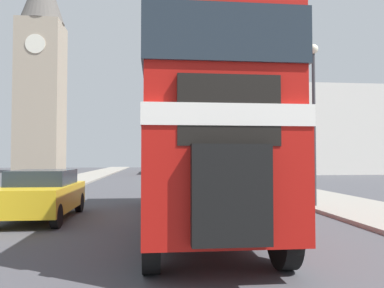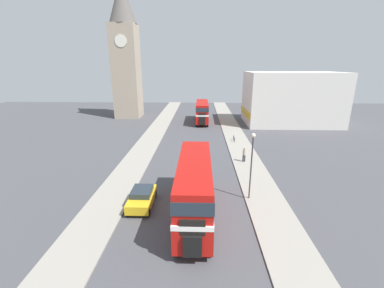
% 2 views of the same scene
% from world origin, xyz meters
% --- Properties ---
extents(ground_plane, '(120.00, 120.00, 0.00)m').
position_xyz_m(ground_plane, '(0.00, 0.00, 0.00)').
color(ground_plane, '#47474C').
extents(sidewalk_right, '(3.50, 120.00, 0.12)m').
position_xyz_m(sidewalk_right, '(6.75, 0.00, 0.06)').
color(sidewalk_right, gray).
rests_on(sidewalk_right, ground_plane).
extents(sidewalk_left, '(3.50, 120.00, 0.12)m').
position_xyz_m(sidewalk_left, '(-6.75, 0.00, 0.06)').
color(sidewalk_left, gray).
rests_on(sidewalk_left, ground_plane).
extents(double_decker_bus, '(2.48, 10.68, 4.49)m').
position_xyz_m(double_decker_bus, '(0.64, -1.73, 2.68)').
color(double_decker_bus, '#B2140F').
rests_on(double_decker_bus, ground_plane).
extents(bus_distant, '(2.40, 10.13, 4.07)m').
position_xyz_m(bus_distant, '(1.39, 32.15, 2.45)').
color(bus_distant, '#B2140F').
rests_on(bus_distant, ground_plane).
extents(car_parked_near, '(1.84, 3.92, 1.46)m').
position_xyz_m(car_parked_near, '(-3.75, -0.44, 0.76)').
color(car_parked_near, gold).
rests_on(car_parked_near, ground_plane).
extents(pedestrian_walking, '(0.35, 0.35, 1.72)m').
position_xyz_m(pedestrian_walking, '(6.31, 9.76, 1.09)').
color(pedestrian_walking, '#282833').
rests_on(pedestrian_walking, sidewalk_right).
extents(bicycle_on_pavement, '(0.05, 1.76, 0.78)m').
position_xyz_m(bicycle_on_pavement, '(6.22, 18.56, 0.48)').
color(bicycle_on_pavement, black).
rests_on(bicycle_on_pavement, sidewalk_right).
extents(street_lamp, '(0.36, 0.36, 5.86)m').
position_xyz_m(street_lamp, '(5.36, 0.92, 3.96)').
color(street_lamp, '#38383D').
rests_on(street_lamp, sidewalk_right).
extents(church_tower, '(5.54, 5.54, 27.46)m').
position_xyz_m(church_tower, '(-14.89, 37.40, 14.02)').
color(church_tower, tan).
rests_on(church_tower, ground_plane).
extents(shop_building_block, '(17.53, 10.93, 9.93)m').
position_xyz_m(shop_building_block, '(18.76, 31.60, 4.96)').
color(shop_building_block, silver).
rests_on(shop_building_block, ground_plane).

